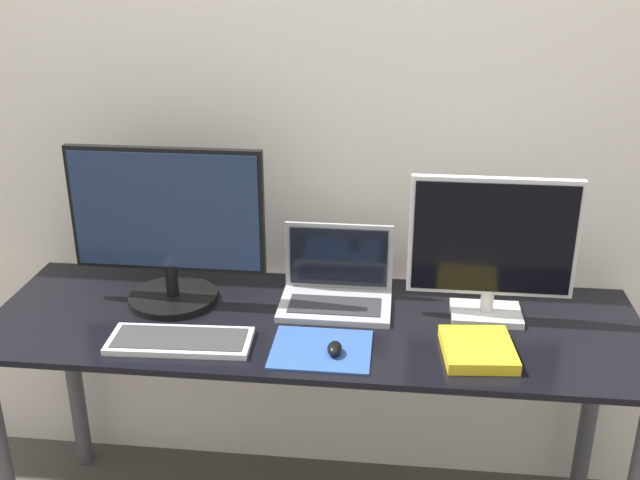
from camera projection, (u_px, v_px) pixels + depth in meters
wall_back at (327, 113)px, 2.22m from camera, size 7.00×0.05×2.50m
desk at (314, 358)px, 2.13m from camera, size 1.81×0.59×0.75m
monitor_left at (168, 227)px, 2.11m from camera, size 0.55×0.26×0.46m
monitor_right at (492, 247)px, 2.02m from camera, size 0.45×0.14×0.41m
laptop at (337, 285)px, 2.16m from camera, size 0.32×0.22×0.22m
keyboard at (180, 341)px, 1.96m from camera, size 0.38×0.17×0.02m
mousepad at (321, 349)px, 1.93m from camera, size 0.26×0.22×0.00m
mouse at (335, 349)px, 1.90m from camera, size 0.04×0.06×0.03m
book at (478, 349)px, 1.91m from camera, size 0.19×0.22×0.03m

